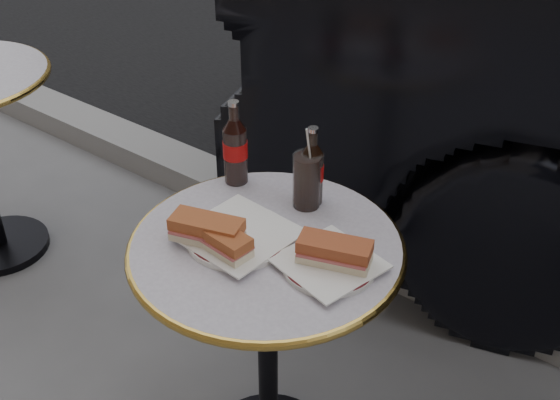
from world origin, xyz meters
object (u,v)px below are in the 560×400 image
Objects in this scene: bistro_table at (268,359)px; cola_glass at (307,180)px; plate_right at (329,265)px; plate_left at (238,236)px; cola_bottle_left at (235,142)px; cola_bottle_right at (312,166)px.

cola_glass is at bearing 95.36° from bistro_table.
plate_right is 0.25m from cola_glass.
plate_right is at bearing 10.17° from plate_left.
plate_right is 0.42m from cola_bottle_left.
bistro_table is 3.66× the size of plate_right.
cola_bottle_left is 1.10× the size of cola_bottle_right.
plate_left is 1.17× the size of plate_right.
bistro_table is 3.31× the size of cola_bottle_left.
bistro_table is 0.55m from cola_bottle_left.
plate_right is 0.91× the size of cola_bottle_left.
plate_left is 1.17× the size of cola_bottle_right.
cola_glass is (0.04, 0.20, 0.06)m from plate_left.
cola_bottle_right is 1.45× the size of cola_glass.
plate_left is at bearing -155.87° from bistro_table.
bistro_table is 0.51m from cola_bottle_right.
plate_left is 1.70× the size of cola_glass.
cola_glass is (0.20, 0.02, -0.04)m from cola_bottle_left.
cola_bottle_right reaches higher than plate_left.
bistro_table is at bearing -175.41° from plate_right.
cola_bottle_left reaches higher than bistro_table.
bistro_table is 0.47m from cola_glass.
bistro_table is 5.29× the size of cola_glass.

